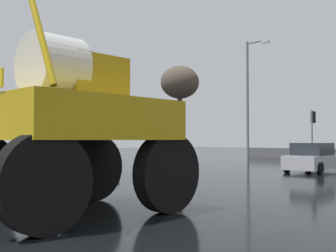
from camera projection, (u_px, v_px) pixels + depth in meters
name	position (u px, v px, depth m)	size (l,w,h in m)	color
ground_plane	(312.00, 175.00, 19.76)	(120.00, 120.00, 0.00)	black
oversize_sprayer	(73.00, 124.00, 9.45)	(4.02, 5.01, 4.56)	black
sedan_ahead	(313.00, 158.00, 21.82)	(2.06, 4.19, 1.52)	#B7B7BF
traffic_signal_near_left	(103.00, 121.00, 18.02)	(0.24, 0.54, 3.43)	slate
traffic_signal_far_right	(313.00, 124.00, 30.16)	(0.24, 0.55, 3.84)	slate
streetlight_far_left	(249.00, 96.00, 29.97)	(1.84, 0.24, 8.77)	slate
bare_tree_left	(180.00, 84.00, 30.40)	(2.80, 2.80, 7.06)	#473828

